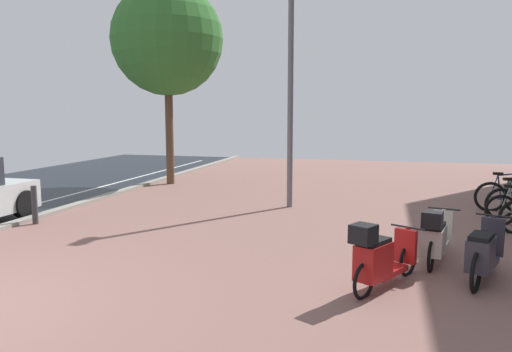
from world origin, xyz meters
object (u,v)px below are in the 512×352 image
(scooter_near, at_px, (436,237))
(bollard_far, at_px, (35,205))
(bicycle_rack_08, at_px, (505,197))
(street_tree, at_px, (167,40))
(scooter_mid, at_px, (484,254))
(lamp_post, at_px, (291,83))
(scooter_far, at_px, (379,258))

(scooter_near, xyz_separation_m, bollard_far, (-7.95, 0.67, -0.01))
(bicycle_rack_08, xyz_separation_m, street_tree, (-9.65, 2.08, 4.29))
(scooter_mid, bearing_deg, lamp_post, 128.38)
(lamp_post, relative_size, bollard_far, 6.71)
(bicycle_rack_08, height_order, scooter_near, bicycle_rack_08)
(scooter_mid, distance_m, bollard_far, 8.63)
(scooter_far, bearing_deg, scooter_mid, 27.09)
(lamp_post, xyz_separation_m, street_tree, (-4.57, 2.87, 1.58))
(scooter_far, relative_size, lamp_post, 0.28)
(scooter_near, xyz_separation_m, scooter_mid, (0.57, -0.71, -0.02))
(bicycle_rack_08, bearing_deg, scooter_far, -114.60)
(bicycle_rack_08, relative_size, scooter_far, 0.89)
(scooter_far, xyz_separation_m, street_tree, (-6.84, 8.22, 4.20))
(lamp_post, bearing_deg, street_tree, 147.90)
(scooter_mid, relative_size, street_tree, 0.26)
(scooter_mid, distance_m, scooter_far, 1.58)
(bollard_far, bearing_deg, scooter_far, -16.39)
(bollard_far, bearing_deg, scooter_near, -4.79)
(bicycle_rack_08, xyz_separation_m, scooter_far, (-2.81, -6.14, 0.09))
(scooter_mid, xyz_separation_m, bollard_far, (-8.52, 1.38, 0.01))
(bicycle_rack_08, relative_size, lamp_post, 0.25)
(lamp_post, bearing_deg, scooter_far, -67.06)
(scooter_near, distance_m, lamp_post, 5.66)
(lamp_post, bearing_deg, bollard_far, -146.12)
(lamp_post, distance_m, bollard_far, 6.42)
(bicycle_rack_08, height_order, scooter_far, bicycle_rack_08)
(street_tree, bearing_deg, lamp_post, -32.10)
(scooter_near, xyz_separation_m, lamp_post, (-3.10, 3.93, 2.65))
(street_tree, xyz_separation_m, bollard_far, (-0.28, -6.13, -4.23))
(bicycle_rack_08, height_order, lamp_post, lamp_post)
(scooter_mid, height_order, lamp_post, lamp_post)
(scooter_far, bearing_deg, lamp_post, 112.94)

